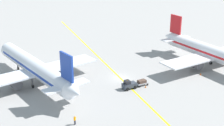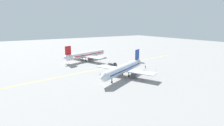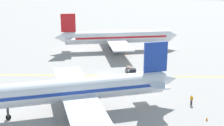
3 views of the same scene
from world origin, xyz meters
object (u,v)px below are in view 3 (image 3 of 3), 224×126
at_px(airplane_adjacent_stand, 117,37).
at_px(ground_crew_worker, 192,99).
at_px(airplane_at_gate, 74,90).
at_px(traffic_cone_mid_apron, 135,71).
at_px(baggage_tug_dark, 132,73).
at_px(traffic_cone_near_nose, 128,54).
at_px(traffic_cone_by_wingtip, 207,119).
at_px(baggage_cart_trailing, 129,69).

bearing_deg(airplane_adjacent_stand, ground_crew_worker, -153.58).
relative_size(airplane_at_gate, traffic_cone_mid_apron, 61.01).
height_order(airplane_adjacent_stand, ground_crew_worker, airplane_adjacent_stand).
bearing_deg(ground_crew_worker, baggage_tug_dark, 41.16).
bearing_deg(baggage_tug_dark, airplane_adjacent_stand, 16.01).
bearing_deg(traffic_cone_mid_apron, traffic_cone_near_nose, 12.82).
distance_m(airplane_at_gate, traffic_cone_by_wingtip, 20.69).
height_order(airplane_at_gate, airplane_adjacent_stand, same).
distance_m(baggage_tug_dark, traffic_cone_by_wingtip, 22.66).
distance_m(airplane_at_gate, traffic_cone_mid_apron, 23.96).
relative_size(baggage_tug_dark, baggage_cart_trailing, 1.14).
relative_size(airplane_adjacent_stand, traffic_cone_by_wingtip, 63.09).
distance_m(ground_crew_worker, traffic_cone_by_wingtip, 5.94).
bearing_deg(airplane_adjacent_stand, traffic_cone_near_nose, -143.07).
bearing_deg(airplane_adjacent_stand, airplane_at_gate, 179.07).
height_order(baggage_tug_dark, ground_crew_worker, baggage_tug_dark).
relative_size(traffic_cone_mid_apron, traffic_cone_by_wingtip, 1.00).
bearing_deg(baggage_cart_trailing, baggage_tug_dark, -163.60).
distance_m(traffic_cone_near_nose, traffic_cone_mid_apron, 15.08).
xyz_separation_m(airplane_at_gate, traffic_cone_near_nose, (37.14, -4.31, -3.43)).
xyz_separation_m(ground_crew_worker, traffic_cone_by_wingtip, (-5.62, -1.83, -0.63)).
height_order(airplane_adjacent_stand, traffic_cone_near_nose, airplane_adjacent_stand).
bearing_deg(ground_crew_worker, traffic_cone_by_wingtip, -161.91).
distance_m(airplane_adjacent_stand, baggage_tug_dark, 24.24).
bearing_deg(traffic_cone_near_nose, baggage_tug_dark, -170.67).
height_order(airplane_at_gate, traffic_cone_mid_apron, airplane_at_gate).
bearing_deg(ground_crew_worker, airplane_at_gate, 107.80).
bearing_deg(traffic_cone_mid_apron, traffic_cone_by_wingtip, -150.02).
height_order(baggage_cart_trailing, traffic_cone_near_nose, baggage_cart_trailing).
xyz_separation_m(airplane_adjacent_stand, ground_crew_worker, (-36.01, -17.89, -2.80)).
bearing_deg(baggage_tug_dark, traffic_cone_by_wingtip, -144.71).
bearing_deg(baggage_tug_dark, ground_crew_worker, -138.84).
distance_m(airplane_at_gate, airplane_adjacent_stand, 41.98).
bearing_deg(traffic_cone_by_wingtip, ground_crew_worker, 18.09).
height_order(airplane_at_gate, traffic_cone_near_nose, airplane_at_gate).
distance_m(baggage_tug_dark, traffic_cone_near_nose, 18.57).
relative_size(baggage_cart_trailing, ground_crew_worker, 1.72).
distance_m(baggage_cart_trailing, traffic_cone_near_nose, 15.29).
relative_size(airplane_adjacent_stand, baggage_tug_dark, 10.51).
height_order(traffic_cone_near_nose, traffic_cone_by_wingtip, same).
xyz_separation_m(baggage_tug_dark, traffic_cone_mid_apron, (3.61, -0.34, -0.63)).
height_order(ground_crew_worker, traffic_cone_by_wingtip, ground_crew_worker).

